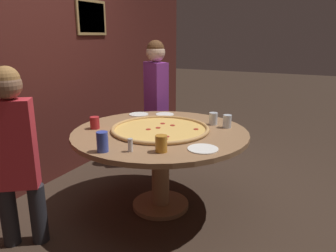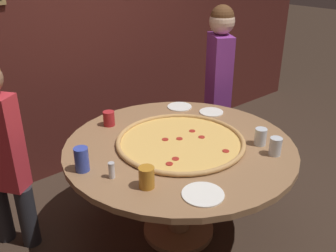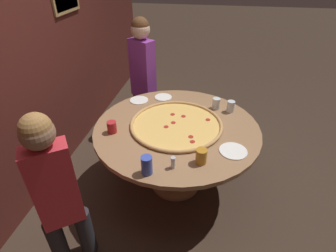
{
  "view_description": "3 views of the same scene",
  "coord_description": "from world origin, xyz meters",
  "px_view_note": "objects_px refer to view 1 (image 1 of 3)",
  "views": [
    {
      "loc": [
        -2.44,
        -1.29,
        1.55
      ],
      "look_at": [
        0.0,
        -0.08,
        0.79
      ],
      "focal_mm": 35.0,
      "sensor_mm": 36.0,
      "label": 1
    },
    {
      "loc": [
        -1.49,
        -1.63,
        1.91
      ],
      "look_at": [
        -0.03,
        0.09,
        0.85
      ],
      "focal_mm": 40.0,
      "sensor_mm": 36.0,
      "label": 2
    },
    {
      "loc": [
        -2.02,
        -0.27,
        2.09
      ],
      "look_at": [
        -0.09,
        0.07,
        0.79
      ],
      "focal_mm": 28.0,
      "sensor_mm": 36.0,
      "label": 3
    }
  ],
  "objects_px": {
    "drink_cup_centre_back": "(161,144)",
    "condiment_shaker": "(130,145)",
    "drink_cup_by_shaker": "(102,142)",
    "white_plate_right_side": "(165,114)",
    "diner_far_right": "(15,148)",
    "drink_cup_far_right": "(213,119)",
    "drink_cup_near_right": "(227,121)",
    "drink_cup_front_edge": "(95,123)",
    "giant_pizza": "(160,129)",
    "white_plate_beside_cup": "(203,149)",
    "dining_table": "(160,145)",
    "diner_side_right": "(156,95)",
    "white_plate_near_front": "(139,114)"
  },
  "relations": [
    {
      "from": "drink_cup_centre_back",
      "to": "condiment_shaker",
      "type": "bearing_deg",
      "value": 115.14
    },
    {
      "from": "drink_cup_by_shaker",
      "to": "white_plate_right_side",
      "type": "xyz_separation_m",
      "value": [
        1.21,
        0.11,
        -0.07
      ]
    },
    {
      "from": "condiment_shaker",
      "to": "diner_far_right",
      "type": "height_order",
      "value": "diner_far_right"
    },
    {
      "from": "drink_cup_far_right",
      "to": "drink_cup_near_right",
      "type": "relative_size",
      "value": 0.97
    },
    {
      "from": "white_plate_right_side",
      "to": "drink_cup_by_shaker",
      "type": "bearing_deg",
      "value": -174.73
    },
    {
      "from": "drink_cup_by_shaker",
      "to": "drink_cup_front_edge",
      "type": "bearing_deg",
      "value": 43.53
    },
    {
      "from": "giant_pizza",
      "to": "diner_far_right",
      "type": "bearing_deg",
      "value": 144.96
    },
    {
      "from": "drink_cup_near_right",
      "to": "giant_pizza",
      "type": "bearing_deg",
      "value": 124.63
    },
    {
      "from": "white_plate_right_side",
      "to": "diner_far_right",
      "type": "distance_m",
      "value": 1.56
    },
    {
      "from": "drink_cup_front_edge",
      "to": "condiment_shaker",
      "type": "xyz_separation_m",
      "value": [
        -0.37,
        -0.61,
        -0.01
      ]
    },
    {
      "from": "white_plate_beside_cup",
      "to": "diner_far_right",
      "type": "distance_m",
      "value": 1.35
    },
    {
      "from": "diner_far_right",
      "to": "dining_table",
      "type": "bearing_deg",
      "value": -161.45
    },
    {
      "from": "diner_side_right",
      "to": "diner_far_right",
      "type": "xyz_separation_m",
      "value": [
        -1.95,
        0.09,
        -0.08
      ]
    },
    {
      "from": "drink_cup_near_right",
      "to": "drink_cup_by_shaker",
      "type": "distance_m",
      "value": 1.19
    },
    {
      "from": "white_plate_near_front",
      "to": "drink_cup_centre_back",
      "type": "bearing_deg",
      "value": -140.75
    },
    {
      "from": "white_plate_beside_cup",
      "to": "drink_cup_by_shaker",
      "type": "bearing_deg",
      "value": 120.03
    },
    {
      "from": "drink_cup_far_right",
      "to": "white_plate_near_front",
      "type": "distance_m",
      "value": 0.83
    },
    {
      "from": "white_plate_near_front",
      "to": "diner_far_right",
      "type": "relative_size",
      "value": 0.15
    },
    {
      "from": "white_plate_near_front",
      "to": "white_plate_right_side",
      "type": "height_order",
      "value": "same"
    },
    {
      "from": "white_plate_right_side",
      "to": "diner_far_right",
      "type": "relative_size",
      "value": 0.14
    },
    {
      "from": "white_plate_right_side",
      "to": "diner_side_right",
      "type": "distance_m",
      "value": 0.58
    },
    {
      "from": "drink_cup_centre_back",
      "to": "white_plate_near_front",
      "type": "relative_size",
      "value": 0.61
    },
    {
      "from": "drink_cup_by_shaker",
      "to": "diner_far_right",
      "type": "relative_size",
      "value": 0.11
    },
    {
      "from": "giant_pizza",
      "to": "diner_side_right",
      "type": "bearing_deg",
      "value": 30.19
    },
    {
      "from": "drink_cup_far_right",
      "to": "drink_cup_near_right",
      "type": "bearing_deg",
      "value": -106.27
    },
    {
      "from": "giant_pizza",
      "to": "white_plate_near_front",
      "type": "height_order",
      "value": "giant_pizza"
    },
    {
      "from": "diner_side_right",
      "to": "giant_pizza",
      "type": "bearing_deg",
      "value": -29.65
    },
    {
      "from": "drink_cup_front_edge",
      "to": "diner_far_right",
      "type": "bearing_deg",
      "value": 170.72
    },
    {
      "from": "condiment_shaker",
      "to": "diner_side_right",
      "type": "distance_m",
      "value": 1.7
    },
    {
      "from": "condiment_shaker",
      "to": "diner_far_right",
      "type": "relative_size",
      "value": 0.07
    },
    {
      "from": "diner_side_right",
      "to": "drink_cup_far_right",
      "type": "bearing_deg",
      "value": -2.67
    },
    {
      "from": "drink_cup_far_right",
      "to": "diner_far_right",
      "type": "height_order",
      "value": "diner_far_right"
    },
    {
      "from": "drink_cup_centre_back",
      "to": "white_plate_near_front",
      "type": "distance_m",
      "value": 1.17
    },
    {
      "from": "drink_cup_by_shaker",
      "to": "white_plate_beside_cup",
      "type": "relative_size",
      "value": 0.65
    },
    {
      "from": "drink_cup_front_edge",
      "to": "white_plate_right_side",
      "type": "distance_m",
      "value": 0.82
    },
    {
      "from": "drink_cup_near_right",
      "to": "drink_cup_centre_back",
      "type": "distance_m",
      "value": 0.87
    },
    {
      "from": "drink_cup_near_right",
      "to": "condiment_shaker",
      "type": "relative_size",
      "value": 1.21
    },
    {
      "from": "drink_cup_by_shaker",
      "to": "white_plate_beside_cup",
      "type": "height_order",
      "value": "drink_cup_by_shaker"
    },
    {
      "from": "drink_cup_front_edge",
      "to": "diner_side_right",
      "type": "bearing_deg",
      "value": 1.29
    },
    {
      "from": "drink_cup_by_shaker",
      "to": "drink_cup_far_right",
      "type": "bearing_deg",
      "value": -24.07
    },
    {
      "from": "giant_pizza",
      "to": "drink_cup_front_edge",
      "type": "relative_size",
      "value": 8.01
    },
    {
      "from": "drink_cup_far_right",
      "to": "white_plate_near_front",
      "type": "bearing_deg",
      "value": 88.02
    },
    {
      "from": "drink_cup_centre_back",
      "to": "white_plate_near_front",
      "type": "bearing_deg",
      "value": 39.25
    },
    {
      "from": "dining_table",
      "to": "drink_cup_centre_back",
      "type": "relative_size",
      "value": 12.61
    },
    {
      "from": "drink_cup_far_right",
      "to": "drink_cup_centre_back",
      "type": "relative_size",
      "value": 0.93
    },
    {
      "from": "drink_cup_centre_back",
      "to": "white_plate_right_side",
      "type": "bearing_deg",
      "value": 25.66
    },
    {
      "from": "dining_table",
      "to": "diner_far_right",
      "type": "relative_size",
      "value": 1.14
    },
    {
      "from": "drink_cup_centre_back",
      "to": "drink_cup_by_shaker",
      "type": "distance_m",
      "value": 0.42
    },
    {
      "from": "drink_cup_front_edge",
      "to": "white_plate_near_front",
      "type": "distance_m",
      "value": 0.64
    },
    {
      "from": "dining_table",
      "to": "giant_pizza",
      "type": "relative_size",
      "value": 1.77
    }
  ]
}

